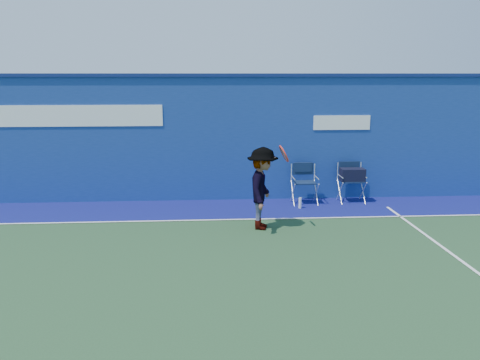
{
  "coord_description": "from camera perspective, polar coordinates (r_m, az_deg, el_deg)",
  "views": [
    {
      "loc": [
        0.28,
        -7.24,
        3.06
      ],
      "look_at": [
        0.94,
        2.6,
        1.0
      ],
      "focal_mm": 38.0,
      "sensor_mm": 36.0,
      "label": 1
    }
  ],
  "objects": [
    {
      "name": "directors_chair_right",
      "position": [
        12.63,
        12.4,
        -0.64
      ],
      "size": [
        0.57,
        0.52,
        0.96
      ],
      "color": "silver",
      "rests_on": "ground"
    },
    {
      "name": "directors_chair_left",
      "position": [
        12.31,
        7.23,
        -1.17
      ],
      "size": [
        0.57,
        0.53,
        0.96
      ],
      "color": "silver",
      "rests_on": "ground"
    },
    {
      "name": "stadium_wall",
      "position": [
        12.54,
        -5.13,
        4.83
      ],
      "size": [
        24.0,
        0.5,
        3.08
      ],
      "color": "navy",
      "rests_on": "ground"
    },
    {
      "name": "ground",
      "position": [
        7.87,
        -5.69,
        -11.15
      ],
      "size": [
        80.0,
        80.0,
        0.0
      ],
      "primitive_type": "plane",
      "color": "#244425",
      "rests_on": "ground"
    },
    {
      "name": "water_bottle",
      "position": [
        11.87,
        6.76,
        -2.59
      ],
      "size": [
        0.07,
        0.07,
        0.26
      ],
      "primitive_type": "cylinder",
      "color": "silver",
      "rests_on": "ground"
    },
    {
      "name": "out_of_bounds_strip",
      "position": [
        11.75,
        -5.09,
        -3.33
      ],
      "size": [
        24.0,
        1.8,
        0.01
      ],
      "primitive_type": "cube",
      "color": "navy",
      "rests_on": "ground"
    },
    {
      "name": "tennis_player",
      "position": [
        10.13,
        2.55,
        -0.93
      ],
      "size": [
        0.93,
        1.18,
        1.71
      ],
      "color": "#EA4738",
      "rests_on": "ground"
    },
    {
      "name": "court_lines",
      "position": [
        8.42,
        -5.57,
        -9.49
      ],
      "size": [
        24.0,
        12.0,
        0.01
      ],
      "color": "white",
      "rests_on": "out_of_bounds_strip"
    }
  ]
}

